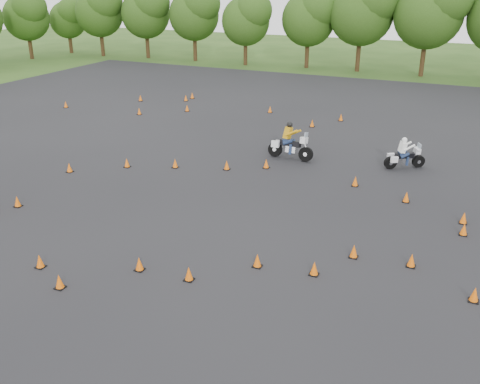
% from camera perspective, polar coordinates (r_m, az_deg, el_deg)
% --- Properties ---
extents(ground, '(140.00, 140.00, 0.00)m').
position_cam_1_polar(ground, '(18.17, -5.18, -7.89)').
color(ground, '#2D5119').
rests_on(ground, ground).
extents(asphalt_pad, '(62.00, 62.00, 0.00)m').
position_cam_1_polar(asphalt_pad, '(23.02, 2.02, -1.03)').
color(asphalt_pad, black).
rests_on(asphalt_pad, ground).
extents(treeline, '(87.50, 32.24, 10.97)m').
position_cam_1_polar(treeline, '(49.29, 20.27, 15.78)').
color(treeline, '#294814').
rests_on(treeline, ground).
extents(traffic_cones, '(36.17, 32.98, 0.45)m').
position_cam_1_polar(traffic_cones, '(22.88, 1.79, -0.56)').
color(traffic_cones, orange).
rests_on(traffic_cones, asphalt_pad).
extents(rider_yellow, '(2.57, 0.98, 1.94)m').
position_cam_1_polar(rider_yellow, '(28.14, 5.36, 5.38)').
color(rider_yellow, '#CA8E11').
rests_on(rider_yellow, ground).
extents(rider_white, '(2.14, 1.69, 1.64)m').
position_cam_1_polar(rider_white, '(28.00, 17.22, 4.06)').
color(rider_white, white).
rests_on(rider_white, ground).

